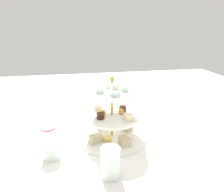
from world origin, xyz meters
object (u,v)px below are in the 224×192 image
at_px(water_glass_tall_right, 127,103).
at_px(water_glass_short_left, 52,149).
at_px(tiered_serving_stand, 112,120).
at_px(teacup_with_saucer, 49,133).
at_px(water_glass_mid_back, 111,162).
at_px(butter_knife_right, 71,115).
at_px(butter_knife_left, 186,143).

bearing_deg(water_glass_tall_right, water_glass_short_left, -48.64).
relative_size(tiered_serving_stand, teacup_with_saucer, 3.11).
bearing_deg(tiered_serving_stand, water_glass_mid_back, -11.41).
xyz_separation_m(water_glass_tall_right, water_glass_mid_back, (0.44, -0.16, -0.01)).
relative_size(water_glass_short_left, teacup_with_saucer, 0.75).
height_order(water_glass_short_left, water_glass_mid_back, water_glass_mid_back).
bearing_deg(water_glass_short_left, teacup_with_saucer, -169.18).
distance_m(tiered_serving_stand, butter_knife_right, 0.31).
distance_m(water_glass_tall_right, butter_knife_right, 0.30).
bearing_deg(water_glass_mid_back, tiered_serving_stand, 168.59).
bearing_deg(butter_knife_right, water_glass_short_left, 45.79).
distance_m(tiered_serving_stand, water_glass_mid_back, 0.23).
distance_m(water_glass_tall_right, water_glass_mid_back, 0.47).
height_order(water_glass_tall_right, butter_knife_right, water_glass_tall_right).
relative_size(butter_knife_left, butter_knife_right, 1.00).
height_order(tiered_serving_stand, water_glass_mid_back, tiered_serving_stand).
height_order(butter_knife_left, water_glass_mid_back, water_glass_mid_back).
distance_m(water_glass_short_left, teacup_with_saucer, 0.14).
xyz_separation_m(teacup_with_saucer, butter_knife_left, (0.14, 0.54, -0.02)).
bearing_deg(teacup_with_saucer, water_glass_short_left, 10.82).
relative_size(teacup_with_saucer, butter_knife_left, 0.53).
relative_size(water_glass_tall_right, butter_knife_left, 0.72).
bearing_deg(tiered_serving_stand, butter_knife_left, 71.32).
bearing_deg(teacup_with_saucer, butter_knife_left, 75.44).
bearing_deg(water_glass_tall_right, butter_knife_left, 27.47).
bearing_deg(butter_knife_left, water_glass_mid_back, 135.36).
relative_size(water_glass_short_left, butter_knife_right, 0.40).
bearing_deg(water_glass_short_left, butter_knife_left, 89.36).
height_order(teacup_with_saucer, water_glass_mid_back, water_glass_mid_back).
xyz_separation_m(tiered_serving_stand, water_glass_short_left, (0.09, -0.23, -0.05)).
bearing_deg(teacup_with_saucer, tiered_serving_stand, 80.14).
height_order(tiered_serving_stand, butter_knife_right, tiered_serving_stand).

